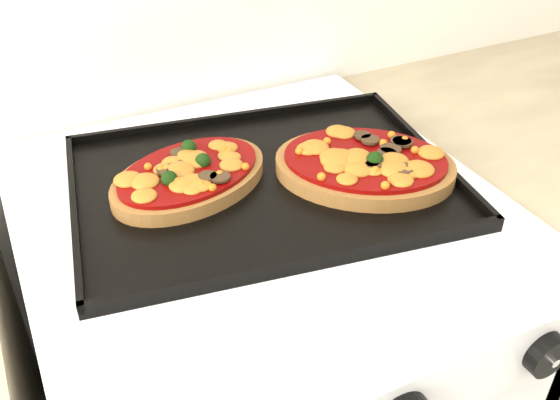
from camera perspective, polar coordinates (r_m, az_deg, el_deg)
knob_right at (r=0.74m, az=23.21°, el=-12.89°), size 0.05×0.02×0.05m
baking_tray at (r=0.82m, az=-1.55°, el=1.90°), size 0.54×0.44×0.02m
pizza_left at (r=0.82m, az=-8.31°, el=2.33°), size 0.26×0.21×0.03m
pizza_right at (r=0.84m, az=7.76°, el=3.38°), size 0.30×0.29×0.04m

